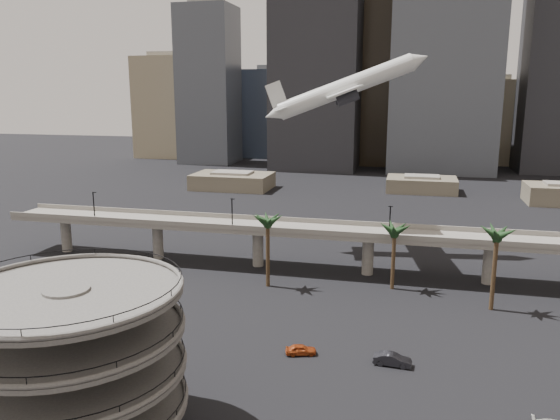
% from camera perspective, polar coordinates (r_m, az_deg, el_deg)
% --- Properties ---
extents(parking_ramp, '(22.20, 22.20, 17.35)m').
position_cam_1_polar(parking_ramp, '(58.56, -20.96, -13.58)').
color(parking_ramp, '#53504D').
rests_on(parking_ramp, ground).
extents(overpass, '(130.00, 9.30, 14.70)m').
position_cam_1_polar(overpass, '(106.97, 3.35, -2.52)').
color(overpass, slate).
rests_on(overpass, ground).
extents(palm_trees, '(42.40, 10.40, 14.00)m').
position_cam_1_polar(palm_trees, '(94.44, 10.63, -2.15)').
color(palm_trees, '#47331E').
rests_on(palm_trees, ground).
extents(low_buildings, '(135.00, 27.50, 6.80)m').
position_cam_1_polar(low_buildings, '(192.09, 10.09, 2.55)').
color(low_buildings, brown).
rests_on(low_buildings, ground).
extents(skyline, '(269.00, 86.00, 117.53)m').
position_cam_1_polar(skyline, '(264.06, 13.37, 13.73)').
color(skyline, gray).
rests_on(skyline, ground).
extents(airborne_jet, '(35.64, 32.51, 16.19)m').
position_cam_1_polar(airborne_jet, '(120.02, 6.75, 12.51)').
color(airborne_jet, silver).
rests_on(airborne_jet, ground).
extents(car_a, '(4.44, 2.80, 1.41)m').
position_cam_1_polar(car_a, '(75.58, 2.19, -14.37)').
color(car_a, '#A64017').
rests_on(car_a, ground).
extents(car_b, '(4.98, 1.97, 1.61)m').
position_cam_1_polar(car_b, '(74.26, 11.66, -15.05)').
color(car_b, black).
rests_on(car_b, ground).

